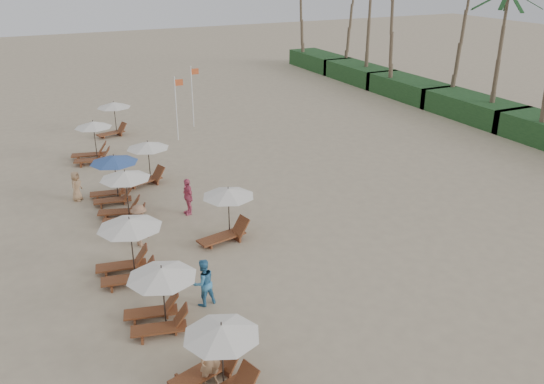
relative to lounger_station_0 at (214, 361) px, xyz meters
name	(u,v)px	position (x,y,z in m)	size (l,w,h in m)	color
ground	(310,278)	(5.32, 4.05, -1.01)	(160.00, 160.00, 0.00)	tan
shrub_hedge	(473,108)	(27.32, 18.55, -0.21)	(3.20, 53.00, 1.60)	#193D1C
lounger_station_0	(214,361)	(0.00, 0.00, 0.00)	(2.61, 2.41, 2.11)	brown
lounger_station_1	(158,295)	(-0.55, 3.63, 0.14)	(2.50, 2.28, 2.11)	brown
lounger_station_2	(126,248)	(-0.79, 7.08, 0.25)	(2.65, 2.40, 2.38)	brown
lounger_station_3	(122,196)	(0.14, 12.12, 0.22)	(2.57, 2.29, 2.37)	brown
lounger_station_4	(112,177)	(0.17, 14.66, 0.24)	(2.54, 2.33, 2.31)	brown
lounger_station_5	(91,143)	(0.21, 21.07, 0.11)	(2.58, 2.30, 2.39)	brown
inland_station_0	(225,211)	(3.61, 8.36, 0.30)	(2.82, 2.24, 2.22)	brown
inland_station_1	(145,159)	(2.22, 16.21, 0.34)	(2.77, 2.24, 2.22)	brown
inland_station_2	(112,115)	(2.42, 25.84, 0.41)	(2.65, 2.24, 2.22)	brown
beachgoer_near	(210,357)	(0.00, 0.29, -0.08)	(0.67, 0.44, 1.85)	tan
beachgoer_mid_a	(203,283)	(1.15, 4.15, -0.15)	(0.84, 0.65, 1.73)	teal
beachgoer_mid_b	(140,226)	(0.23, 9.38, -0.09)	(1.19, 0.68, 1.84)	#92674A
beachgoer_far_a	(188,196)	(3.00, 11.56, -0.13)	(1.03, 0.43, 1.76)	#CB5171
beachgoer_far_b	(76,186)	(-1.46, 15.49, -0.26)	(0.73, 0.48, 1.50)	tan
flag_pole_near	(177,105)	(6.01, 22.89, 1.32)	(0.60, 0.08, 4.18)	silver
flag_pole_far	(193,93)	(7.95, 25.48, 1.37)	(0.60, 0.08, 4.29)	silver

